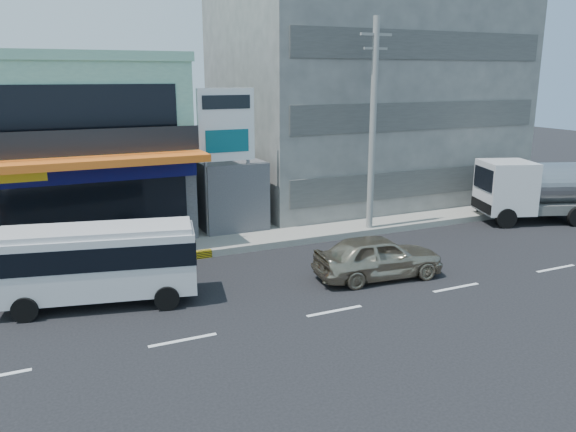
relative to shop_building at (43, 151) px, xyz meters
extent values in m
plane|color=black|center=(8.00, -13.95, -4.00)|extent=(120.00, 120.00, 0.00)
cube|color=gray|center=(13.00, -4.45, -3.85)|extent=(70.00, 5.00, 0.30)
cube|color=#3F3E43|center=(0.00, 0.05, -2.00)|extent=(12.00, 10.00, 4.00)
cube|color=#9ADBB8|center=(0.00, 0.05, 2.00)|extent=(12.00, 10.00, 4.00)
cube|color=orange|center=(0.00, -5.75, 0.15)|extent=(12.40, 1.80, 0.30)
cube|color=#0B0C4E|center=(0.00, -5.00, -0.40)|extent=(12.00, 0.12, 0.80)
cube|color=black|center=(0.00, -4.97, -1.90)|extent=(11.00, 0.06, 2.60)
cube|color=gray|center=(18.00, 1.05, 3.00)|extent=(16.00, 12.00, 14.00)
cube|color=#3F3E43|center=(8.00, -1.95, -2.25)|extent=(3.00, 6.00, 3.50)
cylinder|color=slate|center=(8.00, -2.95, -0.42)|extent=(1.50, 1.50, 0.15)
cylinder|color=gray|center=(6.50, -4.75, -0.75)|extent=(0.16, 0.16, 6.50)
cylinder|color=gray|center=(8.50, -4.75, -0.75)|extent=(0.16, 0.16, 6.50)
cube|color=white|center=(7.50, -4.75, 1.30)|extent=(2.60, 0.18, 3.20)
cylinder|color=#999993|center=(14.00, -6.55, 1.00)|extent=(0.30, 0.30, 10.00)
cube|color=#999993|center=(14.00, -6.55, 5.20)|extent=(1.60, 0.12, 0.12)
cube|color=#999993|center=(14.00, -6.55, 4.60)|extent=(1.20, 0.10, 0.10)
cube|color=silver|center=(1.18, -10.16, -2.56)|extent=(6.55, 3.24, 2.06)
cube|color=black|center=(1.18, -10.16, -2.16)|extent=(6.60, 3.30, 0.76)
cube|color=silver|center=(1.18, -10.16, -1.44)|extent=(6.34, 3.03, 0.18)
cylinder|color=black|center=(-1.13, -10.68, -3.59)|extent=(0.84, 0.41, 0.81)
cylinder|color=black|center=(-0.72, -8.75, -3.59)|extent=(0.84, 0.41, 0.81)
cylinder|color=black|center=(3.08, -11.58, -3.59)|extent=(0.84, 0.41, 0.81)
cylinder|color=black|center=(3.49, -9.65, -3.59)|extent=(0.84, 0.41, 0.81)
imported|color=tan|center=(11.00, -11.87, -3.17)|extent=(5.05, 2.41, 1.66)
cube|color=silver|center=(21.54, -7.56, -2.13)|extent=(3.09, 3.09, 2.63)
cube|color=#595956|center=(24.21, -8.49, -3.19)|extent=(8.37, 4.75, 0.51)
cylinder|color=black|center=(20.77, -8.52, -3.49)|extent=(1.05, 0.62, 1.01)
cylinder|color=black|center=(21.54, -6.33, -3.49)|extent=(1.05, 0.62, 1.01)
cylinder|color=black|center=(25.07, -7.55, -3.49)|extent=(1.05, 0.62, 1.01)
imported|color=#52120B|center=(-1.79, -7.15, -3.55)|extent=(1.77, 0.75, 0.90)
imported|color=#66594C|center=(-1.79, -7.15, -2.62)|extent=(0.45, 0.64, 1.65)
camera|label=1|loc=(-0.37, -28.71, 3.45)|focal=35.00mm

